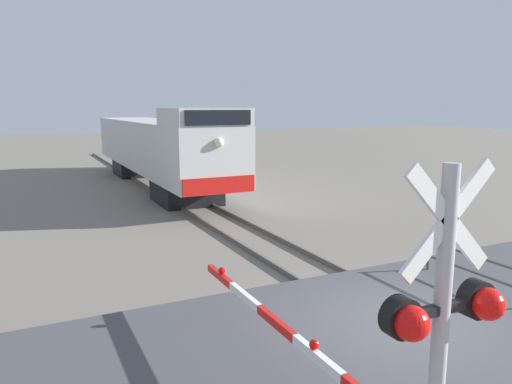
# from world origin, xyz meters

# --- Properties ---
(ground_plane) EXTENTS (160.00, 160.00, 0.00)m
(ground_plane) POSITION_xyz_m (0.00, 0.00, 0.00)
(ground_plane) COLOR slate
(rail_track_left) EXTENTS (0.08, 80.00, 0.15)m
(rail_track_left) POSITION_xyz_m (-0.72, 0.00, 0.07)
(rail_track_left) COLOR #59544C
(rail_track_left) RESTS_ON ground_plane
(rail_track_right) EXTENTS (0.08, 80.00, 0.15)m
(rail_track_right) POSITION_xyz_m (0.72, 0.00, 0.07)
(rail_track_right) COLOR #59544C
(rail_track_right) RESTS_ON ground_plane
(road_surface) EXTENTS (36.00, 5.84, 0.15)m
(road_surface) POSITION_xyz_m (0.00, 0.00, 0.08)
(road_surface) COLOR #47474C
(road_surface) RESTS_ON ground_plane
(locomotive) EXTENTS (3.07, 18.67, 4.30)m
(locomotive) POSITION_xyz_m (0.00, 19.02, 2.20)
(locomotive) COLOR black
(locomotive) RESTS_ON ground_plane
(crossing_signal) EXTENTS (1.18, 0.33, 3.94)m
(crossing_signal) POSITION_xyz_m (-3.69, -4.15, 2.44)
(crossing_signal) COLOR #ADADB2
(crossing_signal) RESTS_ON ground_plane
(guard_railing) EXTENTS (0.08, 2.83, 0.95)m
(guard_railing) POSITION_xyz_m (2.64, 0.72, 0.62)
(guard_railing) COLOR #4C4742
(guard_railing) RESTS_ON ground_plane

